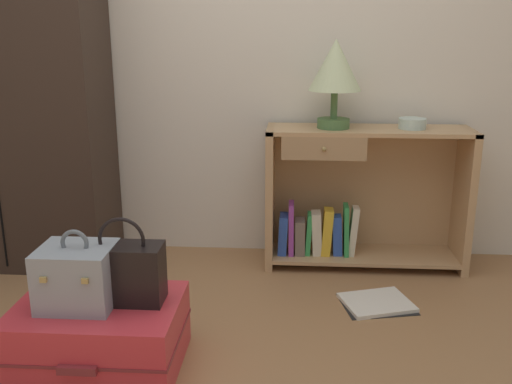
{
  "coord_description": "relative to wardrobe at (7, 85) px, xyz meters",
  "views": [
    {
      "loc": [
        0.34,
        -1.78,
        1.28
      ],
      "look_at": [
        0.17,
        0.76,
        0.55
      ],
      "focal_mm": 40.44,
      "sensor_mm": 36.0,
      "label": 1
    }
  ],
  "objects": [
    {
      "name": "train_case",
      "position": [
        0.72,
        -1.05,
        -0.6
      ],
      "size": [
        0.27,
        0.24,
        0.3
      ],
      "color": "#8E99A3",
      "rests_on": "suitcase_large"
    },
    {
      "name": "back_wall",
      "position": [
        1.18,
        0.3,
        0.31
      ],
      "size": [
        6.4,
        0.1,
        2.6
      ],
      "primitive_type": "cube",
      "color": "silver",
      "rests_on": "ground_plane"
    },
    {
      "name": "wardrobe",
      "position": [
        0.0,
        0.0,
        0.0
      ],
      "size": [
        1.0,
        0.47,
        1.98
      ],
      "color": "#33261E",
      "rests_on": "ground_plane"
    },
    {
      "name": "table_lamp",
      "position": [
        1.72,
        0.05,
        0.09
      ],
      "size": [
        0.27,
        0.27,
        0.46
      ],
      "color": "#4C7542",
      "rests_on": "bookshelf"
    },
    {
      "name": "open_book_on_floor",
      "position": [
        1.93,
        -0.44,
        -0.98
      ],
      "size": [
        0.38,
        0.34,
        0.02
      ],
      "color": "white",
      "rests_on": "ground_plane"
    },
    {
      "name": "bookshelf",
      "position": [
        1.86,
        0.07,
        -0.62
      ],
      "size": [
        1.08,
        0.33,
        0.77
      ],
      "color": "tan",
      "rests_on": "ground_plane"
    },
    {
      "name": "handbag",
      "position": [
        0.88,
        -1.01,
        -0.6
      ],
      "size": [
        0.3,
        0.14,
        0.34
      ],
      "color": "black",
      "rests_on": "suitcase_large"
    },
    {
      "name": "suitcase_large",
      "position": [
        0.78,
        -1.04,
        -0.85
      ],
      "size": [
        0.63,
        0.49,
        0.27
      ],
      "color": "#D1333D",
      "rests_on": "ground_plane"
    },
    {
      "name": "bowl",
      "position": [
        2.14,
        0.06,
        -0.19
      ],
      "size": [
        0.14,
        0.14,
        0.05
      ],
      "primitive_type": "cylinder",
      "color": "silver",
      "rests_on": "bookshelf"
    }
  ]
}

